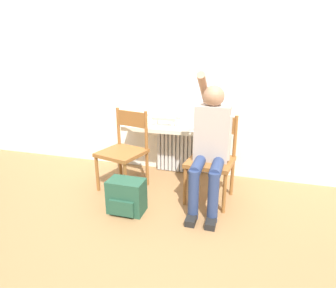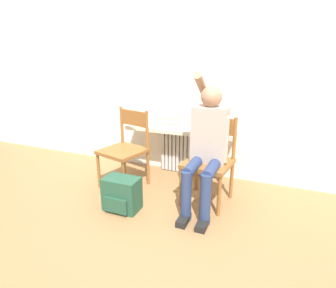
{
  "view_description": "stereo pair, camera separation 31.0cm",
  "coord_description": "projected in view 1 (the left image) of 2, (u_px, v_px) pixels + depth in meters",
  "views": [
    {
      "loc": [
        0.82,
        -2.18,
        1.48
      ],
      "look_at": [
        0.0,
        0.66,
        0.53
      ],
      "focal_mm": 30.0,
      "sensor_mm": 36.0,
      "label": 1
    },
    {
      "loc": [
        1.11,
        -2.08,
        1.48
      ],
      "look_at": [
        0.0,
        0.66,
        0.53
      ],
      "focal_mm": 30.0,
      "sensor_mm": 36.0,
      "label": 2
    }
  ],
  "objects": [
    {
      "name": "backpack",
      "position": [
        126.0,
        196.0,
        2.71
      ],
      "size": [
        0.35,
        0.25,
        0.33
      ],
      "color": "#234C38",
      "rests_on": "ground_plane"
    },
    {
      "name": "chair_left",
      "position": [
        124.0,
        149.0,
        3.15
      ],
      "size": [
        0.55,
        0.55,
        0.89
      ],
      "rotation": [
        0.0,
        0.0,
        -0.25
      ],
      "color": "brown",
      "rests_on": "ground_plane"
    },
    {
      "name": "ground_plane",
      "position": [
        149.0,
        217.0,
        2.66
      ],
      "size": [
        12.0,
        12.0,
        0.0
      ],
      "primitive_type": "plane",
      "color": "olive"
    },
    {
      "name": "chair_right",
      "position": [
        212.0,
        158.0,
        2.89
      ],
      "size": [
        0.5,
        0.5,
        0.89
      ],
      "rotation": [
        0.0,
        0.0,
        -0.12
      ],
      "color": "brown",
      "rests_on": "ground_plane"
    },
    {
      "name": "person",
      "position": [
        210.0,
        141.0,
        2.73
      ],
      "size": [
        0.36,
        0.97,
        1.33
      ],
      "color": "navy",
      "rests_on": "ground_plane"
    },
    {
      "name": "wall_with_window",
      "position": [
        181.0,
        65.0,
        3.37
      ],
      "size": [
        7.0,
        0.06,
        2.7
      ],
      "color": "white",
      "rests_on": "ground_plane"
    },
    {
      "name": "windowsill",
      "position": [
        177.0,
        129.0,
        3.43
      ],
      "size": [
        1.35,
        0.32,
        0.05
      ],
      "color": "beige",
      "rests_on": "radiator"
    },
    {
      "name": "cat",
      "position": [
        166.0,
        117.0,
        3.43
      ],
      "size": [
        0.52,
        0.1,
        0.22
      ],
      "color": "silver",
      "rests_on": "windowsill"
    },
    {
      "name": "radiator",
      "position": [
        179.0,
        151.0,
        3.63
      ],
      "size": [
        0.57,
        0.08,
        0.57
      ],
      "color": "silver",
      "rests_on": "ground_plane"
    },
    {
      "name": "window_glass",
      "position": [
        180.0,
        87.0,
        3.42
      ],
      "size": [
        1.3,
        0.01,
        0.94
      ],
      "color": "white",
      "rests_on": "windowsill"
    }
  ]
}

